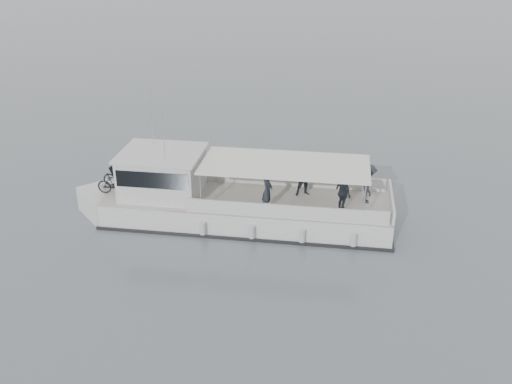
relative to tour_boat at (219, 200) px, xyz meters
The scene contains 2 objects.
ground 4.52m from the tour_boat, 22.07° to the left, with size 1400.00×1400.00×0.00m, color #576166.
tour_boat is the anchor object (origin of this frame).
Camera 1 is at (9.76, -19.73, 12.09)m, focal length 40.00 mm.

